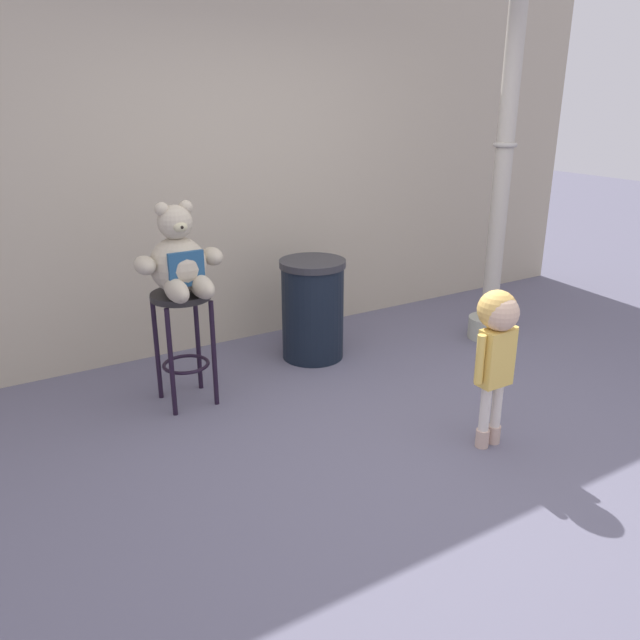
{
  "coord_description": "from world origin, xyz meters",
  "views": [
    {
      "loc": [
        -2.05,
        -2.48,
        1.97
      ],
      "look_at": [
        -0.15,
        0.62,
        0.65
      ],
      "focal_mm": 35.66,
      "sensor_mm": 36.0,
      "label": 1
    }
  ],
  "objects": [
    {
      "name": "teddy_bear",
      "position": [
        -0.8,
        1.22,
        0.97
      ],
      "size": [
        0.56,
        0.5,
        0.58
      ],
      "color": "#B4A890",
      "rests_on": "bar_stool_with_teddy"
    },
    {
      "name": "child_walking",
      "position": [
        0.5,
        -0.19,
        0.68
      ],
      "size": [
        0.3,
        0.24,
        0.94
      ],
      "rotation": [
        0.0,
        0.0,
        -2.31
      ],
      "color": "#CAAA98",
      "rests_on": "ground_plane"
    },
    {
      "name": "bar_stool_with_teddy",
      "position": [
        -0.8,
        1.25,
        0.54
      ],
      "size": [
        0.38,
        0.38,
        0.76
      ],
      "color": "black",
      "rests_on": "ground_plane"
    },
    {
      "name": "lamppost",
      "position": [
        1.76,
        1.05,
        1.07
      ],
      "size": [
        0.32,
        0.32,
        2.72
      ],
      "color": "#AAAD9C",
      "rests_on": "ground_plane"
    },
    {
      "name": "ground_plane",
      "position": [
        0.0,
        0.0,
        0.0
      ],
      "size": [
        24.0,
        24.0,
        0.0
      ],
      "primitive_type": "plane",
      "color": "slate"
    },
    {
      "name": "trash_bin",
      "position": [
        0.3,
        1.47,
        0.39
      ],
      "size": [
        0.5,
        0.5,
        0.78
      ],
      "color": "black",
      "rests_on": "ground_plane"
    },
    {
      "name": "building_wall",
      "position": [
        0.0,
        2.27,
        1.51
      ],
      "size": [
        7.36,
        0.3,
        3.02
      ],
      "primitive_type": "cube",
      "color": "#B3A78F",
      "rests_on": "ground_plane"
    }
  ]
}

